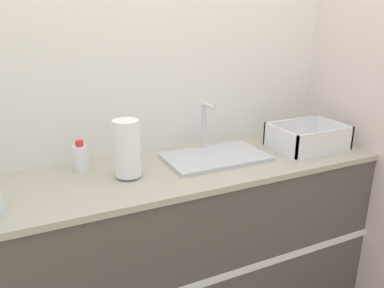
{
  "coord_description": "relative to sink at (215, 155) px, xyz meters",
  "views": [
    {
      "loc": [
        -0.62,
        -1.3,
        1.64
      ],
      "look_at": [
        0.11,
        0.26,
        1.06
      ],
      "focal_mm": 35.0,
      "sensor_mm": 36.0,
      "label": 1
    }
  ],
  "objects": [
    {
      "name": "wall_right",
      "position": [
        0.86,
        -0.03,
        0.34
      ],
      "size": [
        0.06,
        2.58,
        2.6
      ],
      "color": "silver",
      "rests_on": "ground_plane"
    },
    {
      "name": "bottle_white_spray",
      "position": [
        -0.66,
        0.13,
        0.05
      ],
      "size": [
        0.07,
        0.07,
        0.15
      ],
      "color": "white",
      "rests_on": "counter_cabinet"
    },
    {
      "name": "counter_cabinet",
      "position": [
        -0.27,
        -0.03,
        -0.49
      ],
      "size": [
        2.22,
        0.6,
        0.94
      ],
      "color": "#514C47",
      "rests_on": "ground_plane"
    },
    {
      "name": "dish_rack",
      "position": [
        0.54,
        -0.08,
        0.03
      ],
      "size": [
        0.39,
        0.29,
        0.14
      ],
      "color": "white",
      "rests_on": "counter_cabinet"
    },
    {
      "name": "paper_towel_roll",
      "position": [
        -0.48,
        -0.05,
        0.12
      ],
      "size": [
        0.12,
        0.12,
        0.27
      ],
      "color": "#4C4C51",
      "rests_on": "counter_cabinet"
    },
    {
      "name": "sink",
      "position": [
        0.0,
        0.0,
        0.0
      ],
      "size": [
        0.52,
        0.32,
        0.28
      ],
      "color": "silver",
      "rests_on": "counter_cabinet"
    },
    {
      "name": "wall_back",
      "position": [
        -0.27,
        0.29,
        0.34
      ],
      "size": [
        4.6,
        0.06,
        2.6
      ],
      "color": "silver",
      "rests_on": "ground_plane"
    }
  ]
}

